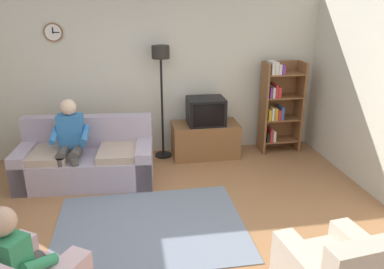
# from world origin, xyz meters

# --- Properties ---
(ground_plane) EXTENTS (12.00, 12.00, 0.00)m
(ground_plane) POSITION_xyz_m (0.00, 0.00, 0.00)
(ground_plane) COLOR #9E6B42
(back_wall_assembly) EXTENTS (6.20, 0.17, 2.70)m
(back_wall_assembly) POSITION_xyz_m (-0.00, 2.66, 1.35)
(back_wall_assembly) COLOR beige
(back_wall_assembly) RESTS_ON ground_plane
(couch) EXTENTS (1.96, 1.03, 0.90)m
(couch) POSITION_xyz_m (-1.06, 1.62, 0.31)
(couch) COLOR #A899A8
(couch) RESTS_ON ground_plane
(tv_stand) EXTENTS (1.10, 0.56, 0.58)m
(tv_stand) POSITION_xyz_m (0.82, 2.25, 0.29)
(tv_stand) COLOR brown
(tv_stand) RESTS_ON ground_plane
(tv) EXTENTS (0.60, 0.49, 0.44)m
(tv) POSITION_xyz_m (0.82, 2.23, 0.80)
(tv) COLOR black
(tv) RESTS_ON tv_stand
(bookshelf) EXTENTS (0.68, 0.36, 1.57)m
(bookshelf) POSITION_xyz_m (2.10, 2.32, 0.82)
(bookshelf) COLOR brown
(bookshelf) RESTS_ON ground_plane
(floor_lamp) EXTENTS (0.28, 0.28, 1.85)m
(floor_lamp) POSITION_xyz_m (0.12, 2.35, 1.45)
(floor_lamp) COLOR black
(floor_lamp) RESTS_ON ground_plane
(area_rug) EXTENTS (2.20, 1.70, 0.01)m
(area_rug) POSITION_xyz_m (-0.23, 0.23, 0.01)
(area_rug) COLOR slate
(area_rug) RESTS_ON ground_plane
(person_on_couch) EXTENTS (0.53, 0.56, 1.24)m
(person_on_couch) POSITION_xyz_m (-1.24, 1.51, 0.70)
(person_on_couch) COLOR #3372B2
(person_on_couch) RESTS_ON ground_plane
(person_in_left_armchair) EXTENTS (0.61, 0.64, 1.12)m
(person_in_left_armchair) POSITION_xyz_m (-1.30, -0.99, 0.60)
(person_in_left_armchair) COLOR #338C59
(person_in_left_armchair) RESTS_ON ground_plane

